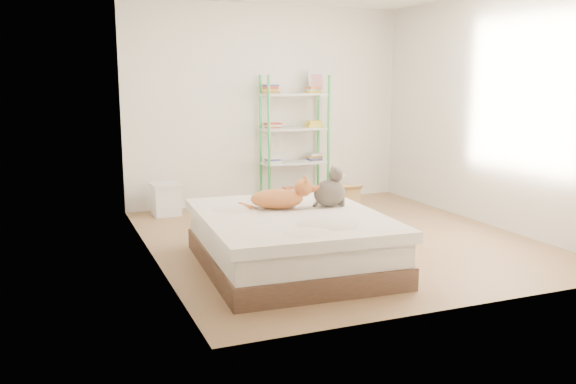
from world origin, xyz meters
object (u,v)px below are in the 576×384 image
orange_cat (277,196)px  grey_cat (330,187)px  bed (290,240)px  shelf_unit (295,139)px  cardboard_box (334,202)px  white_bin (166,199)px

orange_cat → grey_cat: 0.50m
bed → shelf_unit: (1.12, 2.60, 0.61)m
bed → cardboard_box: (1.25, 1.67, -0.06)m
shelf_unit → white_bin: bearing=-176.4°
bed → cardboard_box: bearing=56.2°
shelf_unit → white_bin: (-1.76, -0.11, -0.65)m
grey_cat → shelf_unit: (0.67, 2.46, 0.19)m
orange_cat → white_bin: size_ratio=1.42×
white_bin → cardboard_box: bearing=-23.6°
orange_cat → shelf_unit: (1.16, 2.37, 0.26)m
orange_cat → white_bin: bearing=122.1°
bed → orange_cat: 0.43m
orange_cat → cardboard_box: bearing=65.5°
grey_cat → shelf_unit: 2.56m
orange_cat → grey_cat: bearing=6.9°
white_bin → shelf_unit: bearing=3.6°
grey_cat → shelf_unit: shelf_unit is taller
orange_cat → grey_cat: size_ratio=1.55×
bed → cardboard_box: bed is taller
white_bin → orange_cat: bearing=-75.2°
bed → orange_cat: (-0.04, 0.23, 0.36)m
shelf_unit → white_bin: 1.88m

